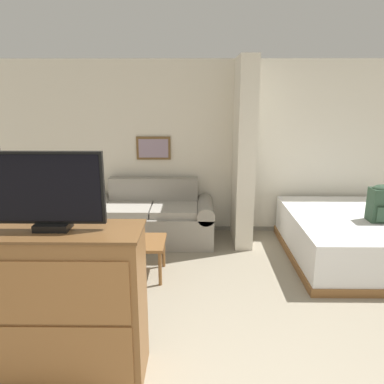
# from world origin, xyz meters

# --- Properties ---
(wall_back) EXTENTS (6.93, 0.16, 2.60)m
(wall_back) POSITION_xyz_m (-0.00, 4.01, 1.29)
(wall_back) COLOR silver
(wall_back) RESTS_ON ground_plane
(wall_partition_pillar) EXTENTS (0.24, 0.81, 2.60)m
(wall_partition_pillar) POSITION_xyz_m (0.19, 3.54, 1.30)
(wall_partition_pillar) COLOR silver
(wall_partition_pillar) RESTS_ON ground_plane
(couch) EXTENTS (1.81, 0.84, 0.88)m
(couch) POSITION_xyz_m (-1.12, 3.52, 0.33)
(couch) COLOR gray
(couch) RESTS_ON ground_plane
(coffee_table) EXTENTS (0.70, 0.55, 0.44)m
(coffee_table) POSITION_xyz_m (-1.19, 2.41, 0.39)
(coffee_table) COLOR brown
(coffee_table) RESTS_ON ground_plane
(side_table) EXTENTS (0.37, 0.37, 0.53)m
(side_table) POSITION_xyz_m (-2.15, 3.50, 0.42)
(side_table) COLOR brown
(side_table) RESTS_ON ground_plane
(table_lamp) EXTENTS (0.37, 0.37, 0.40)m
(table_lamp) POSITION_xyz_m (-2.15, 3.50, 0.80)
(table_lamp) COLOR tan
(table_lamp) RESTS_ON side_table
(tv_dresser) EXTENTS (1.26, 0.47, 1.20)m
(tv_dresser) POSITION_xyz_m (-1.49, 0.78, 0.60)
(tv_dresser) COLOR brown
(tv_dresser) RESTS_ON ground_plane
(tv) EXTENTS (0.76, 0.16, 0.56)m
(tv) POSITION_xyz_m (-1.49, 0.79, 1.47)
(tv) COLOR black
(tv) RESTS_ON tv_dresser
(bed) EXTENTS (1.70, 1.99, 0.58)m
(bed) POSITION_xyz_m (1.61, 2.92, 0.30)
(bed) COLOR brown
(bed) RESTS_ON ground_plane
(backpack) EXTENTS (0.34, 0.24, 0.47)m
(backpack) POSITION_xyz_m (1.83, 2.74, 0.82)
(backpack) COLOR #2D4733
(backpack) RESTS_ON bed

